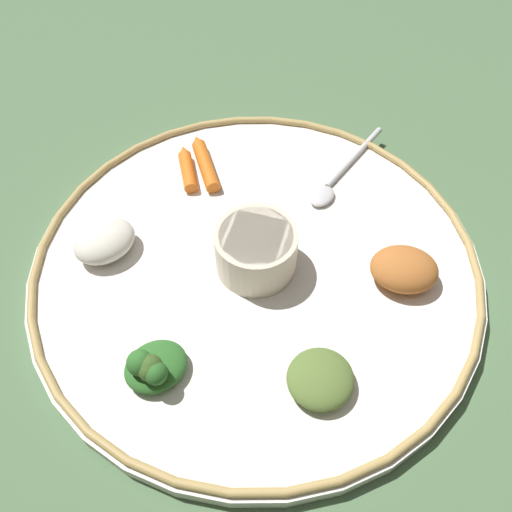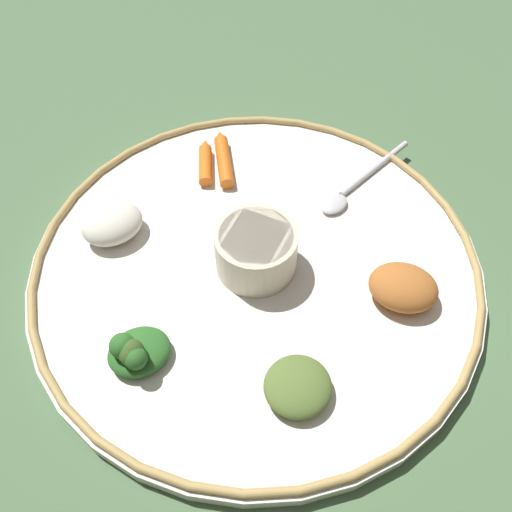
{
  "view_description": "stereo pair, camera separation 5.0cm",
  "coord_description": "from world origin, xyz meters",
  "px_view_note": "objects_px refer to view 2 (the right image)",
  "views": [
    {
      "loc": [
        -0.21,
        0.26,
        0.48
      ],
      "look_at": [
        0.0,
        0.0,
        0.03
      ],
      "focal_mm": 39.57,
      "sensor_mm": 36.0,
      "label": 1
    },
    {
      "loc": [
        -0.25,
        0.23,
        0.48
      ],
      "look_at": [
        0.0,
        0.0,
        0.03
      ],
      "focal_mm": 39.57,
      "sensor_mm": 36.0,
      "label": 2
    }
  ],
  "objects_px": {
    "center_bowl": "(256,249)",
    "carrot_outer": "(205,161)",
    "carrot_near_spoon": "(223,158)",
    "greens_pile": "(135,351)",
    "spoon": "(351,187)"
  },
  "relations": [
    {
      "from": "center_bowl",
      "to": "carrot_near_spoon",
      "type": "height_order",
      "value": "center_bowl"
    },
    {
      "from": "greens_pile",
      "to": "carrot_near_spoon",
      "type": "height_order",
      "value": "greens_pile"
    },
    {
      "from": "carrot_outer",
      "to": "spoon",
      "type": "bearing_deg",
      "value": -145.13
    },
    {
      "from": "spoon",
      "to": "greens_pile",
      "type": "bearing_deg",
      "value": 92.21
    },
    {
      "from": "greens_pile",
      "to": "carrot_outer",
      "type": "distance_m",
      "value": 0.25
    },
    {
      "from": "carrot_near_spoon",
      "to": "center_bowl",
      "type": "bearing_deg",
      "value": 151.79
    },
    {
      "from": "spoon",
      "to": "carrot_outer",
      "type": "height_order",
      "value": "carrot_outer"
    },
    {
      "from": "greens_pile",
      "to": "center_bowl",
      "type": "bearing_deg",
      "value": -87.64
    },
    {
      "from": "spoon",
      "to": "carrot_outer",
      "type": "relative_size",
      "value": 2.4
    },
    {
      "from": "center_bowl",
      "to": "carrot_near_spoon",
      "type": "relative_size",
      "value": 0.99
    },
    {
      "from": "spoon",
      "to": "greens_pile",
      "type": "relative_size",
      "value": 2.23
    },
    {
      "from": "center_bowl",
      "to": "spoon",
      "type": "height_order",
      "value": "center_bowl"
    },
    {
      "from": "center_bowl",
      "to": "carrot_outer",
      "type": "relative_size",
      "value": 1.27
    },
    {
      "from": "greens_pile",
      "to": "carrot_outer",
      "type": "relative_size",
      "value": 1.08
    },
    {
      "from": "greens_pile",
      "to": "carrot_near_spoon",
      "type": "distance_m",
      "value": 0.26
    }
  ]
}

